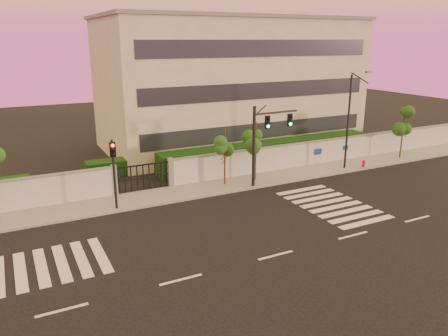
{
  "coord_description": "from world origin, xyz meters",
  "views": [
    {
      "loc": [
        -11.07,
        -16.1,
        10.22
      ],
      "look_at": [
        0.2,
        6.0,
        2.89
      ],
      "focal_mm": 35.0,
      "sensor_mm": 36.0,
      "label": 1
    }
  ],
  "objects": [
    {
      "name": "ground",
      "position": [
        0.0,
        0.0,
        0.0
      ],
      "size": [
        120.0,
        120.0,
        0.0
      ],
      "primitive_type": "plane",
      "color": "black",
      "rests_on": "ground"
    },
    {
      "name": "institutional_building",
      "position": [
        9.0,
        21.99,
        6.16
      ],
      "size": [
        24.4,
        12.4,
        12.25
      ],
      "color": "#BAAF9D",
      "rests_on": "ground"
    },
    {
      "name": "road_markings",
      "position": [
        -1.58,
        3.76,
        0.01
      ],
      "size": [
        57.0,
        7.62,
        0.02
      ],
      "color": "silver",
      "rests_on": "ground"
    },
    {
      "name": "sidewalk",
      "position": [
        0.0,
        10.5,
        0.07
      ],
      "size": [
        60.0,
        3.0,
        0.15
      ],
      "primitive_type": "cube",
      "color": "gray",
      "rests_on": "ground"
    },
    {
      "name": "street_tree_d",
      "position": [
        2.62,
        10.6,
        3.2
      ],
      "size": [
        1.44,
        1.14,
        4.35
      ],
      "color": "#382314",
      "rests_on": "ground"
    },
    {
      "name": "street_tree_f",
      "position": [
        19.85,
        10.15,
        3.56
      ],
      "size": [
        1.55,
        1.24,
        4.83
      ],
      "color": "#382314",
      "rests_on": "ground"
    },
    {
      "name": "hedge_row",
      "position": [
        1.17,
        14.74,
        0.82
      ],
      "size": [
        41.0,
        4.25,
        1.8
      ],
      "color": "black",
      "rests_on": "ground"
    },
    {
      "name": "traffic_signal_main",
      "position": [
        4.97,
        9.31,
        3.71
      ],
      "size": [
        3.71,
        0.41,
        5.86
      ],
      "rotation": [
        0.0,
        0.0,
        0.04
      ],
      "color": "black",
      "rests_on": "ground"
    },
    {
      "name": "street_tree_e",
      "position": [
        5.18,
        10.61,
        3.29
      ],
      "size": [
        1.52,
        1.21,
        4.46
      ],
      "color": "#382314",
      "rests_on": "ground"
    },
    {
      "name": "fire_hydrant",
      "position": [
        14.78,
        9.36,
        0.37
      ],
      "size": [
        0.29,
        0.28,
        0.75
      ],
      "rotation": [
        0.0,
        0.0,
        0.41
      ],
      "color": "red",
      "rests_on": "ground"
    },
    {
      "name": "streetlight_east",
      "position": [
        13.2,
        9.69,
        4.31
      ],
      "size": [
        0.48,
        1.92,
        7.98
      ],
      "color": "black",
      "rests_on": "ground"
    },
    {
      "name": "traffic_signal_secondary",
      "position": [
        -5.53,
        9.43,
        2.85
      ],
      "size": [
        0.35,
        0.34,
        4.5
      ],
      "rotation": [
        0.0,
        0.0,
        -0.24
      ],
      "color": "black",
      "rests_on": "ground"
    },
    {
      "name": "perimeter_wall",
      "position": [
        0.1,
        12.0,
        1.07
      ],
      "size": [
        60.0,
        0.36,
        2.2
      ],
      "color": "#ADAFB4",
      "rests_on": "ground"
    }
  ]
}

